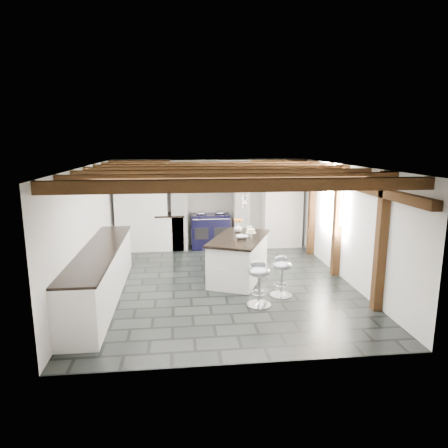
{
  "coord_description": "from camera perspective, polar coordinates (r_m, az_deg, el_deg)",
  "views": [
    {
      "loc": [
        -0.79,
        -7.5,
        2.74
      ],
      "look_at": [
        0.1,
        0.4,
        1.1
      ],
      "focal_mm": 32.0,
      "sensor_mm": 36.0,
      "label": 1
    }
  ],
  "objects": [
    {
      "name": "room_shell",
      "position": [
        9.08,
        -5.18,
        0.98
      ],
      "size": [
        6.0,
        6.03,
        6.0
      ],
      "color": "silver",
      "rests_on": "ground"
    },
    {
      "name": "ground",
      "position": [
        8.03,
        -0.39,
        -8.31
      ],
      "size": [
        6.0,
        6.0,
        0.0
      ],
      "primitive_type": "plane",
      "color": "black",
      "rests_on": "ground"
    },
    {
      "name": "kitchen_island",
      "position": [
        8.13,
        2.12,
        -4.77
      ],
      "size": [
        1.53,
        1.97,
        1.16
      ],
      "rotation": [
        0.0,
        0.0,
        -0.41
      ],
      "color": "white",
      "rests_on": "ground"
    },
    {
      "name": "range_cooker",
      "position": [
        10.46,
        -1.94,
        -0.91
      ],
      "size": [
        1.0,
        0.63,
        0.99
      ],
      "color": "black",
      "rests_on": "ground"
    },
    {
      "name": "bar_stool_far",
      "position": [
        6.8,
        5.06,
        -7.76
      ],
      "size": [
        0.47,
        0.47,
        0.78
      ],
      "rotation": [
        0.0,
        0.0,
        -0.28
      ],
      "color": "silver",
      "rests_on": "ground"
    },
    {
      "name": "bar_stool_near",
      "position": [
        7.27,
        8.22,
        -6.74
      ],
      "size": [
        0.42,
        0.42,
        0.74
      ],
      "rotation": [
        0.0,
        0.0,
        0.17
      ],
      "color": "silver",
      "rests_on": "ground"
    }
  ]
}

